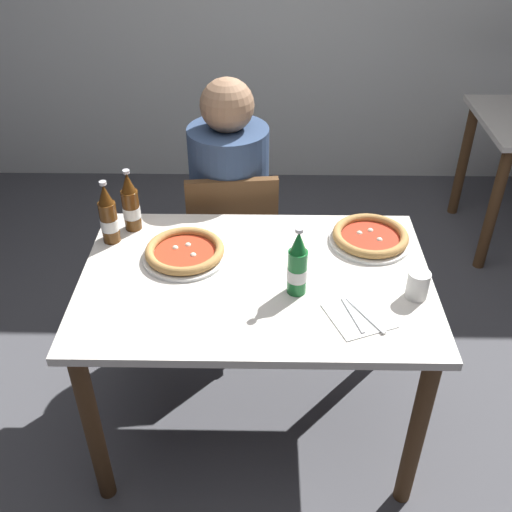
{
  "coord_description": "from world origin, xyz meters",
  "views": [
    {
      "loc": [
        0.03,
        -1.61,
        2.0
      ],
      "look_at": [
        0.0,
        0.05,
        0.8
      ],
      "focal_mm": 41.86,
      "sensor_mm": 36.0,
      "label": 1
    }
  ],
  "objects_px": {
    "chair_behind_table": "(232,241)",
    "dining_table_main": "(256,302)",
    "diner_seated": "(230,215)",
    "beer_bottle_center": "(108,217)",
    "beer_bottle_right": "(297,266)",
    "pizza_margherita_near": "(185,252)",
    "napkin_with_cutlery": "(359,316)",
    "beer_bottle_left": "(131,204)",
    "paper_cup": "(418,285)",
    "pizza_marinara_far": "(370,237)"
  },
  "relations": [
    {
      "from": "chair_behind_table",
      "to": "beer_bottle_center",
      "type": "height_order",
      "value": "beer_bottle_center"
    },
    {
      "from": "pizza_margherita_near",
      "to": "beer_bottle_left",
      "type": "distance_m",
      "value": 0.3
    },
    {
      "from": "diner_seated",
      "to": "pizza_margherita_near",
      "type": "relative_size",
      "value": 3.97
    },
    {
      "from": "pizza_marinara_far",
      "to": "beer_bottle_right",
      "type": "relative_size",
      "value": 1.22
    },
    {
      "from": "chair_behind_table",
      "to": "dining_table_main",
      "type": "bearing_deg",
      "value": 94.64
    },
    {
      "from": "diner_seated",
      "to": "beer_bottle_center",
      "type": "distance_m",
      "value": 0.67
    },
    {
      "from": "pizza_marinara_far",
      "to": "beer_bottle_center",
      "type": "distance_m",
      "value": 0.96
    },
    {
      "from": "beer_bottle_center",
      "to": "beer_bottle_right",
      "type": "xyz_separation_m",
      "value": [
        0.67,
        -0.29,
        0.0
      ]
    },
    {
      "from": "pizza_marinara_far",
      "to": "beer_bottle_right",
      "type": "bearing_deg",
      "value": -133.87
    },
    {
      "from": "chair_behind_table",
      "to": "pizza_marinara_far",
      "type": "height_order",
      "value": "chair_behind_table"
    },
    {
      "from": "pizza_marinara_far",
      "to": "napkin_with_cutlery",
      "type": "height_order",
      "value": "pizza_marinara_far"
    },
    {
      "from": "chair_behind_table",
      "to": "beer_bottle_right",
      "type": "distance_m",
      "value": 0.82
    },
    {
      "from": "beer_bottle_center",
      "to": "paper_cup",
      "type": "distance_m",
      "value": 1.11
    },
    {
      "from": "beer_bottle_center",
      "to": "napkin_with_cutlery",
      "type": "relative_size",
      "value": 1.06
    },
    {
      "from": "diner_seated",
      "to": "beer_bottle_left",
      "type": "relative_size",
      "value": 4.89
    },
    {
      "from": "chair_behind_table",
      "to": "napkin_with_cutlery",
      "type": "xyz_separation_m",
      "value": [
        0.44,
        -0.81,
        0.27
      ]
    },
    {
      "from": "chair_behind_table",
      "to": "napkin_with_cutlery",
      "type": "height_order",
      "value": "chair_behind_table"
    },
    {
      "from": "paper_cup",
      "to": "pizza_marinara_far",
      "type": "bearing_deg",
      "value": 108.61
    },
    {
      "from": "beer_bottle_center",
      "to": "napkin_with_cutlery",
      "type": "bearing_deg",
      "value": -25.46
    },
    {
      "from": "dining_table_main",
      "to": "napkin_with_cutlery",
      "type": "bearing_deg",
      "value": -31.41
    },
    {
      "from": "chair_behind_table",
      "to": "diner_seated",
      "type": "distance_m",
      "value": 0.11
    },
    {
      "from": "chair_behind_table",
      "to": "paper_cup",
      "type": "height_order",
      "value": "chair_behind_table"
    },
    {
      "from": "chair_behind_table",
      "to": "pizza_marinara_far",
      "type": "bearing_deg",
      "value": 137.55
    },
    {
      "from": "beer_bottle_right",
      "to": "napkin_with_cutlery",
      "type": "distance_m",
      "value": 0.25
    },
    {
      "from": "pizza_margherita_near",
      "to": "beer_bottle_right",
      "type": "xyz_separation_m",
      "value": [
        0.39,
        -0.19,
        0.08
      ]
    },
    {
      "from": "dining_table_main",
      "to": "diner_seated",
      "type": "relative_size",
      "value": 0.99
    },
    {
      "from": "beer_bottle_left",
      "to": "beer_bottle_right",
      "type": "bearing_deg",
      "value": -31.7
    },
    {
      "from": "diner_seated",
      "to": "beer_bottle_left",
      "type": "distance_m",
      "value": 0.57
    },
    {
      "from": "napkin_with_cutlery",
      "to": "paper_cup",
      "type": "distance_m",
      "value": 0.23
    },
    {
      "from": "diner_seated",
      "to": "chair_behind_table",
      "type": "bearing_deg",
      "value": -81.31
    },
    {
      "from": "pizza_marinara_far",
      "to": "beer_bottle_center",
      "type": "height_order",
      "value": "beer_bottle_center"
    },
    {
      "from": "diner_seated",
      "to": "beer_bottle_center",
      "type": "bearing_deg",
      "value": -132.55
    },
    {
      "from": "pizza_margherita_near",
      "to": "paper_cup",
      "type": "height_order",
      "value": "paper_cup"
    },
    {
      "from": "chair_behind_table",
      "to": "paper_cup",
      "type": "distance_m",
      "value": 1.01
    },
    {
      "from": "pizza_marinara_far",
      "to": "beer_bottle_right",
      "type": "distance_m",
      "value": 0.42
    },
    {
      "from": "diner_seated",
      "to": "pizza_marinara_far",
      "type": "distance_m",
      "value": 0.73
    },
    {
      "from": "pizza_margherita_near",
      "to": "beer_bottle_center",
      "type": "relative_size",
      "value": 1.23
    },
    {
      "from": "pizza_margherita_near",
      "to": "napkin_with_cutlery",
      "type": "bearing_deg",
      "value": -28.16
    },
    {
      "from": "beer_bottle_left",
      "to": "napkin_with_cutlery",
      "type": "height_order",
      "value": "beer_bottle_left"
    },
    {
      "from": "paper_cup",
      "to": "dining_table_main",
      "type": "bearing_deg",
      "value": 169.45
    },
    {
      "from": "dining_table_main",
      "to": "pizza_margherita_near",
      "type": "bearing_deg",
      "value": 156.35
    },
    {
      "from": "diner_seated",
      "to": "beer_bottle_right",
      "type": "distance_m",
      "value": 0.83
    },
    {
      "from": "napkin_with_cutlery",
      "to": "dining_table_main",
      "type": "bearing_deg",
      "value": 148.59
    },
    {
      "from": "pizza_margherita_near",
      "to": "pizza_marinara_far",
      "type": "bearing_deg",
      "value": 8.99
    },
    {
      "from": "beer_bottle_left",
      "to": "beer_bottle_center",
      "type": "xyz_separation_m",
      "value": [
        -0.06,
        -0.09,
        0.0
      ]
    },
    {
      "from": "diner_seated",
      "to": "beer_bottle_center",
      "type": "height_order",
      "value": "diner_seated"
    },
    {
      "from": "beer_bottle_center",
      "to": "beer_bottle_right",
      "type": "relative_size",
      "value": 1.0
    },
    {
      "from": "pizza_marinara_far",
      "to": "chair_behind_table",
      "type": "bearing_deg",
      "value": 143.78
    },
    {
      "from": "chair_behind_table",
      "to": "beer_bottle_right",
      "type": "relative_size",
      "value": 3.44
    },
    {
      "from": "pizza_margherita_near",
      "to": "beer_bottle_left",
      "type": "xyz_separation_m",
      "value": [
        -0.22,
        0.19,
        0.08
      ]
    }
  ]
}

